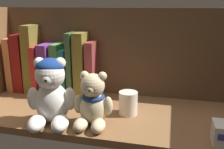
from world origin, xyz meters
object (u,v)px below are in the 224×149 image
(book_8, at_px, (83,64))
(pillar_candle, at_px, (128,103))
(book_1, at_px, (25,62))
(book_0, at_px, (17,63))
(book_2, at_px, (34,58))
(book_3, at_px, (43,68))
(book_4, at_px, (51,67))
(book_5, at_px, (60,68))
(teddy_bear_smaller, at_px, (93,103))
(teddy_bear_larger, at_px, (51,93))
(book_9, at_px, (93,68))
(book_7, at_px, (75,63))
(book_6, at_px, (68,71))

(book_8, height_order, pillar_candle, book_8)
(book_1, xyz_separation_m, pillar_candle, (0.41, -0.13, -0.07))
(book_0, height_order, book_1, book_1)
(book_2, relative_size, book_3, 1.41)
(book_0, xyz_separation_m, book_4, (0.14, 0.00, -0.01))
(book_5, distance_m, teddy_bear_smaller, 0.29)
(book_5, distance_m, teddy_bear_larger, 0.25)
(book_8, height_order, teddy_bear_smaller, book_8)
(book_5, bearing_deg, book_4, 180.00)
(book_8, bearing_deg, book_3, 180.00)
(book_3, distance_m, teddy_bear_larger, 0.28)
(book_4, distance_m, book_8, 0.12)
(book_5, xyz_separation_m, teddy_bear_larger, (0.08, -0.23, -0.00))
(book_4, xyz_separation_m, book_8, (0.12, 0.00, 0.02))
(book_2, distance_m, book_9, 0.22)
(book_7, bearing_deg, book_2, 180.00)
(book_7, xyz_separation_m, book_9, (0.07, 0.00, -0.01))
(book_1, height_order, book_9, book_1)
(book_9, bearing_deg, book_4, 180.00)
(book_2, relative_size, teddy_bear_larger, 1.34)
(book_0, height_order, book_7, book_7)
(book_2, relative_size, book_5, 1.34)
(pillar_candle, bearing_deg, book_8, 143.74)
(book_2, xyz_separation_m, book_5, (0.10, 0.00, -0.03))
(book_1, xyz_separation_m, book_5, (0.14, 0.00, -0.01))
(book_9, bearing_deg, book_1, 180.00)
(book_0, distance_m, teddy_bear_smaller, 0.43)
(book_2, relative_size, book_6, 1.50)
(book_4, xyz_separation_m, book_6, (0.07, 0.00, -0.01))
(book_8, xyz_separation_m, teddy_bear_larger, (-0.00, -0.23, -0.02))
(book_0, bearing_deg, book_5, 0.00)
(book_2, bearing_deg, teddy_bear_larger, -52.36)
(book_7, relative_size, book_8, 1.00)
(book_0, distance_m, teddy_bear_larger, 0.35)
(book_1, height_order, teddy_bear_smaller, book_1)
(book_7, distance_m, teddy_bear_smaller, 0.26)
(book_5, bearing_deg, book_6, 0.00)
(book_2, bearing_deg, pillar_candle, -20.07)
(teddy_bear_larger, xyz_separation_m, teddy_bear_smaller, (0.11, 0.01, -0.02))
(book_3, height_order, book_9, book_9)
(book_7, height_order, book_9, book_7)
(book_0, xyz_separation_m, book_3, (0.11, 0.00, -0.01))
(book_0, relative_size, book_7, 0.88)
(book_5, distance_m, pillar_candle, 0.30)
(pillar_candle, bearing_deg, book_5, 153.52)
(teddy_bear_larger, xyz_separation_m, pillar_candle, (0.18, 0.10, -0.05))
(book_0, distance_m, book_4, 0.14)
(teddy_bear_larger, relative_size, pillar_candle, 2.66)
(book_5, bearing_deg, book_1, 180.00)
(book_4, relative_size, book_5, 0.99)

